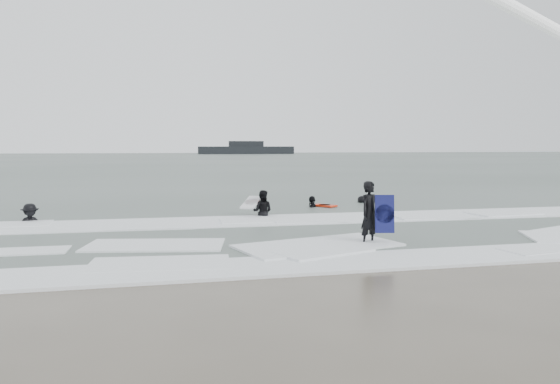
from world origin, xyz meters
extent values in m
plane|color=brown|center=(0.00, 0.00, 0.00)|extent=(320.00, 320.00, 0.00)
plane|color=#47544C|center=(0.00, 80.00, 0.06)|extent=(320.00, 320.00, 0.00)
imported|color=black|center=(1.54, 1.29, 0.00)|extent=(0.73, 0.63, 1.68)
imported|color=black|center=(-0.15, 7.23, 0.00)|extent=(0.91, 0.83, 1.53)
imported|color=black|center=(-7.87, 7.38, 0.00)|extent=(1.12, 0.89, 1.52)
imported|color=black|center=(2.36, 9.60, 0.00)|extent=(0.86, 1.04, 1.65)
imported|color=black|center=(4.96, 10.74, 0.00)|extent=(0.84, 0.67, 1.50)
cube|color=white|center=(0.00, -0.60, 0.03)|extent=(30.03, 2.32, 0.07)
cube|color=white|center=(0.00, 6.00, 0.04)|extent=(30.00, 2.60, 0.09)
cube|color=black|center=(19.63, 137.52, 1.09)|extent=(26.11, 4.66, 2.05)
cube|color=black|center=(19.63, 137.52, 2.86)|extent=(9.32, 2.80, 1.49)
camera|label=1|loc=(-3.68, -11.70, 2.58)|focal=35.00mm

